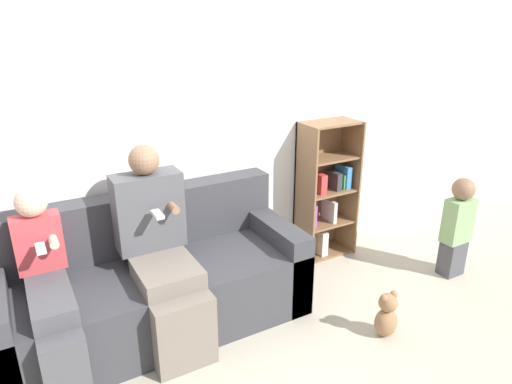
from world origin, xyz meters
The scene contains 8 objects.
ground_plane centered at (0.00, 0.00, 0.00)m, with size 14.00×14.00×0.00m, color #B2A893.
back_wall centered at (0.00, 0.94, 1.27)m, with size 10.00×0.06×2.55m.
couch centered at (-0.24, 0.50, 0.31)m, with size 2.02×0.81×0.88m.
adult_seated centered at (-0.21, 0.37, 0.65)m, with size 0.43×0.72×1.26m.
child_seated centered at (-0.87, 0.33, 0.56)m, with size 0.27×0.75×1.09m.
toddler_standing centered at (2.10, -0.05, 0.44)m, with size 0.23×0.18×0.84m.
bookshelf centered at (1.41, 0.78, 0.57)m, with size 0.49×0.30×1.20m.
teddy_bear centered at (1.05, -0.38, 0.15)m, with size 0.16×0.13×0.33m.
Camera 1 is at (-0.94, -2.14, 1.99)m, focal length 32.00 mm.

